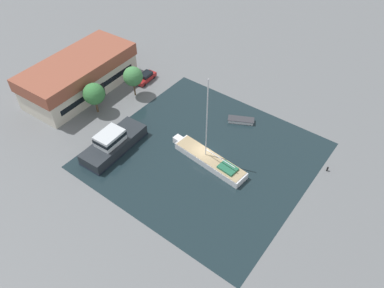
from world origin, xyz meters
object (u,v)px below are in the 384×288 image
at_px(quay_tree_by_water, 94,94).
at_px(parked_car, 146,77).
at_px(sailboat_moored, 209,159).
at_px(small_dinghy, 241,120).
at_px(motor_cruiser, 113,143).
at_px(quay_tree_near_building, 133,76).
at_px(warehouse_building, 79,75).

xyz_separation_m(quay_tree_by_water, parked_car, (11.73, -0.38, -2.89)).
xyz_separation_m(sailboat_moored, small_dinghy, (10.66, 1.15, -0.35)).
bearing_deg(motor_cruiser, small_dinghy, -128.00).
bearing_deg(small_dinghy, quay_tree_near_building, 77.70).
bearing_deg(motor_cruiser, parked_car, -65.89).
relative_size(sailboat_moored, small_dinghy, 3.19).
xyz_separation_m(quay_tree_near_building, sailboat_moored, (-5.59, -20.09, -3.24)).
relative_size(quay_tree_by_water, parked_car, 1.18).
height_order(parked_car, small_dinghy, parked_car).
relative_size(quay_tree_near_building, parked_car, 1.21).
relative_size(parked_car, sailboat_moored, 0.33).
bearing_deg(warehouse_building, quay_tree_by_water, -113.93).
distance_m(quay_tree_by_water, small_dinghy, 24.37).
bearing_deg(quay_tree_by_water, warehouse_building, 68.69).
height_order(quay_tree_near_building, small_dinghy, quay_tree_near_building).
xyz_separation_m(warehouse_building, quay_tree_near_building, (4.61, -8.67, 0.80)).
height_order(quay_tree_by_water, sailboat_moored, sailboat_moored).
distance_m(sailboat_moored, small_dinghy, 10.73).
height_order(quay_tree_near_building, motor_cruiser, quay_tree_near_building).
distance_m(warehouse_building, small_dinghy, 29.39).
relative_size(quay_tree_near_building, quay_tree_by_water, 1.02).
height_order(parked_car, sailboat_moored, sailboat_moored).
height_order(warehouse_building, small_dinghy, warehouse_building).
relative_size(sailboat_moored, motor_cruiser, 1.29).
bearing_deg(parked_car, quay_tree_by_water, 83.15).
distance_m(quay_tree_near_building, small_dinghy, 19.93).
relative_size(motor_cruiser, small_dinghy, 2.48).
distance_m(motor_cruiser, small_dinghy, 20.88).
xyz_separation_m(parked_car, motor_cruiser, (-16.41, -8.32, 0.46)).
bearing_deg(small_dinghy, parked_car, 64.47).
bearing_deg(warehouse_building, quay_tree_near_building, -64.64).
relative_size(warehouse_building, parked_car, 4.50).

